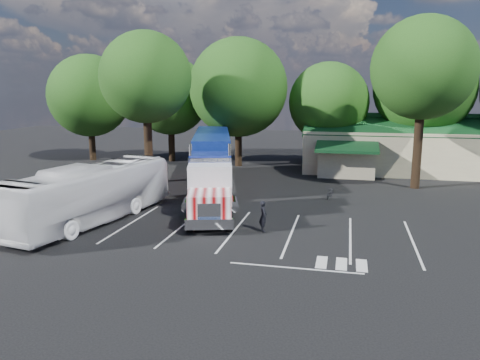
% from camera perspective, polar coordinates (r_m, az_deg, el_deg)
% --- Properties ---
extents(ground, '(120.00, 120.00, 0.00)m').
position_cam_1_polar(ground, '(32.38, 1.88, -3.07)').
color(ground, black).
rests_on(ground, ground).
extents(event_hall, '(24.20, 14.12, 5.55)m').
position_cam_1_polar(event_hall, '(49.56, 21.91, 3.65)').
color(event_hall, beige).
rests_on(event_hall, ground).
extents(tree_row_a, '(9.00, 9.00, 11.68)m').
position_cam_1_polar(tree_row_a, '(55.01, -17.89, 9.74)').
color(tree_row_a, black).
rests_on(tree_row_a, ground).
extents(tree_row_b, '(8.40, 8.40, 11.35)m').
position_cam_1_polar(tree_row_b, '(52.22, -8.49, 10.08)').
color(tree_row_b, black).
rests_on(tree_row_b, ground).
extents(tree_row_c, '(10.00, 10.00, 13.05)m').
position_cam_1_polar(tree_row_c, '(48.30, -0.19, 11.20)').
color(tree_row_c, black).
rests_on(tree_row_c, ground).
extents(tree_row_d, '(8.00, 8.00, 10.60)m').
position_cam_1_polar(tree_row_d, '(48.38, 10.74, 9.29)').
color(tree_row_d, black).
rests_on(tree_row_d, ground).
extents(tree_row_e, '(9.60, 9.60, 12.90)m').
position_cam_1_polar(tree_row_e, '(49.32, 21.51, 10.50)').
color(tree_row_e, black).
rests_on(tree_row_e, ground).
extents(tree_near_left, '(7.60, 7.60, 12.65)m').
position_cam_1_polar(tree_near_left, '(40.38, -11.42, 12.13)').
color(tree_near_left, black).
rests_on(tree_near_left, ground).
extents(tree_near_right, '(8.00, 8.00, 13.50)m').
position_cam_1_polar(tree_near_right, '(39.73, 21.45, 12.56)').
color(tree_near_right, black).
rests_on(tree_near_right, ground).
extents(semi_truck, '(8.38, 21.60, 4.54)m').
position_cam_1_polar(semi_truck, '(36.62, -3.45, 2.66)').
color(semi_truck, black).
rests_on(semi_truck, ground).
extents(woman, '(0.66, 0.76, 1.76)m').
position_cam_1_polar(woman, '(26.31, 2.85, -4.43)').
color(woman, black).
rests_on(woman, ground).
extents(bicycle, '(0.88, 1.81, 0.91)m').
position_cam_1_polar(bicycle, '(34.84, 10.95, -1.49)').
color(bicycle, black).
rests_on(bicycle, ground).
extents(tour_bus, '(5.12, 12.81, 3.48)m').
position_cam_1_polar(tour_bus, '(29.37, -17.59, -1.57)').
color(tour_bus, silver).
rests_on(tour_bus, ground).
extents(silver_sedan, '(3.91, 1.47, 1.27)m').
position_cam_1_polar(silver_sedan, '(45.42, 14.56, 1.48)').
color(silver_sedan, '#9FA3A7').
rests_on(silver_sedan, ground).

